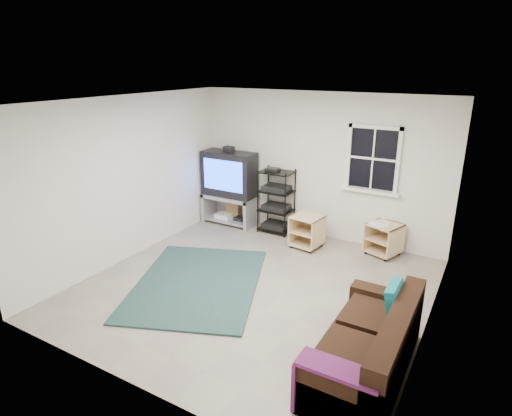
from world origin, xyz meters
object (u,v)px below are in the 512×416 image
Objects in this scene: side_table_left at (308,230)px; side_table_right at (385,236)px; av_rack at (276,205)px; sofa at (369,348)px; tv_unit at (230,182)px.

side_table_right is at bearing 15.63° from side_table_left.
av_rack is 0.90m from side_table_left.
sofa is at bearing -55.63° from side_table_left.
tv_unit is at bearing -179.12° from side_table_right.
tv_unit reaches higher than side_table_left.
sofa is at bearing -78.84° from side_table_right.
sofa is (2.63, -3.01, -0.23)m from av_rack.
sofa reaches higher than side_table_right.
side_table_left is at bearing -164.37° from side_table_right.
av_rack reaches higher than side_table_left.
tv_unit reaches higher than av_rack.
side_table_right is at bearing 0.09° from av_rack.
av_rack is (1.00, 0.04, -0.32)m from tv_unit.
tv_unit is at bearing -177.50° from av_rack.
tv_unit is 4.72m from sofa.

